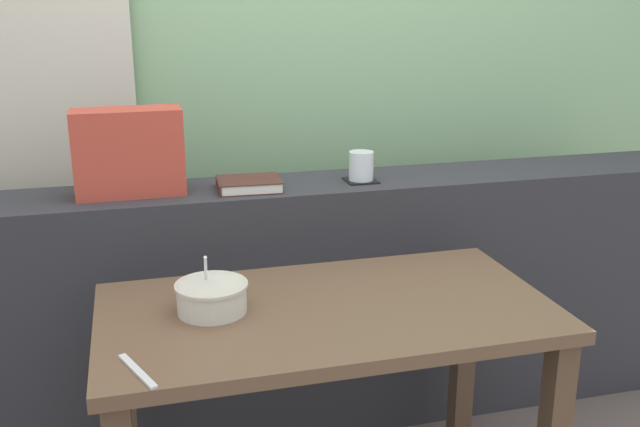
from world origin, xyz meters
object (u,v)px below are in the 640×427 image
(fork_utensil, at_px, (137,371))
(closed_book, at_px, (249,184))
(throw_pillow, at_px, (129,152))
(juice_glass, at_px, (361,167))
(soup_bowl, at_px, (212,298))
(coaster_square, at_px, (361,181))
(breakfast_table, at_px, (327,346))

(fork_utensil, bearing_deg, closed_book, 42.34)
(closed_book, xyz_separation_m, throw_pillow, (-0.35, 0.04, 0.11))
(juice_glass, height_order, fork_utensil, juice_glass)
(throw_pillow, xyz_separation_m, soup_bowl, (0.17, -0.53, -0.27))
(coaster_square, xyz_separation_m, throw_pillow, (-0.72, 0.03, 0.13))
(breakfast_table, bearing_deg, soup_bowl, 171.38)
(closed_book, bearing_deg, fork_utensil, -115.91)
(breakfast_table, height_order, soup_bowl, soup_bowl)
(juice_glass, xyz_separation_m, closed_book, (-0.37, -0.01, -0.03))
(juice_glass, bearing_deg, throw_pillow, 177.68)
(fork_utensil, bearing_deg, throw_pillow, 67.24)
(coaster_square, relative_size, soup_bowl, 0.55)
(closed_book, bearing_deg, breakfast_table, -78.85)
(soup_bowl, bearing_deg, juice_glass, 42.23)
(breakfast_table, height_order, coaster_square, coaster_square)
(coaster_square, distance_m, soup_bowl, 0.76)
(breakfast_table, distance_m, throw_pillow, 0.84)
(closed_book, height_order, throw_pillow, throw_pillow)
(coaster_square, distance_m, throw_pillow, 0.74)
(breakfast_table, bearing_deg, coaster_square, 63.95)
(soup_bowl, bearing_deg, breakfast_table, -8.62)
(fork_utensil, bearing_deg, breakfast_table, 3.19)
(juice_glass, relative_size, soup_bowl, 0.52)
(breakfast_table, distance_m, soup_bowl, 0.33)
(breakfast_table, xyz_separation_m, fork_utensil, (-0.47, -0.22, 0.12))
(breakfast_table, xyz_separation_m, closed_book, (-0.11, 0.54, 0.31))
(soup_bowl, height_order, fork_utensil, soup_bowl)
(throw_pillow, xyz_separation_m, fork_utensil, (-0.01, -0.79, -0.30))
(coaster_square, xyz_separation_m, closed_book, (-0.37, -0.01, 0.01))
(juice_glass, bearing_deg, coaster_square, 75.96)
(closed_book, bearing_deg, coaster_square, 1.11)
(throw_pillow, bearing_deg, fork_utensil, -91.01)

